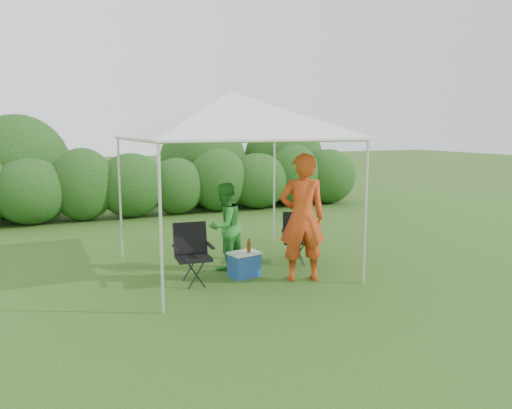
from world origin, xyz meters
name	(u,v)px	position (x,y,z in m)	size (l,w,h in m)	color
ground	(244,277)	(0.00, 0.00, 0.00)	(70.00, 70.00, 0.00)	#375F1D
hedge	(160,184)	(0.15, 6.00, 0.83)	(12.22, 1.53, 1.80)	#245119
canopy	(231,115)	(0.00, 0.50, 2.46)	(3.10, 3.10, 2.83)	silver
chair_right	(297,234)	(1.20, 0.49, 0.47)	(0.64, 0.62, 0.84)	black
chair_left	(192,249)	(-0.80, 0.07, 0.50)	(0.59, 0.54, 0.89)	black
man	(302,218)	(0.74, -0.48, 0.95)	(0.70, 0.46, 1.91)	#C94016
woman	(225,226)	(-0.09, 0.57, 0.70)	(0.68, 0.53, 1.40)	green
cooler	(244,264)	(0.02, 0.03, 0.19)	(0.51, 0.42, 0.38)	#204B96
bottle	(249,245)	(0.08, -0.01, 0.49)	(0.06, 0.06, 0.22)	#592D0C
lawn_toy	(299,212)	(3.26, 4.13, 0.15)	(0.61, 0.51, 0.31)	yellow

